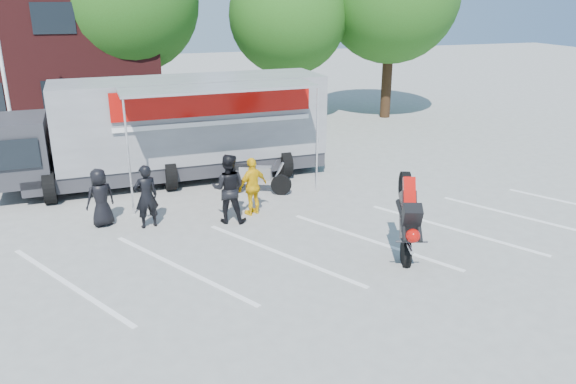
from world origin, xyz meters
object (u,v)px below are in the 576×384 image
tree_left (128,2)px  transporter_truck (181,179)px  flagpole (4,22)px  spectator_leather_c (229,189)px  tree_mid (288,16)px  spectator_hivis (253,186)px  parked_motorcycle (258,193)px  stunt_bike_rider (401,251)px  spectator_leather_a (101,198)px  spectator_leather_b (146,196)px

tree_left → transporter_truck: size_ratio=0.82×
flagpole → spectator_leather_c: (5.72, -6.62, -4.10)m
transporter_truck → spectator_leather_c: size_ratio=5.52×
transporter_truck → tree_mid: bearing=48.0°
flagpole → spectator_hivis: 9.96m
flagpole → parked_motorcycle: bearing=-33.4°
tree_mid → stunt_bike_rider: size_ratio=3.45×
parked_motorcycle → spectator_leather_a: 4.83m
tree_mid → parked_motorcycle: tree_mid is taller
flagpole → spectator_hivis: size_ratio=4.86×
flagpole → spectator_hivis: bearing=-44.1°
tree_mid → parked_motorcycle: size_ratio=3.53×
tree_mid → stunt_bike_rider: tree_mid is taller
spectator_leather_a → stunt_bike_rider: bearing=126.3°
stunt_bike_rider → transporter_truck: bearing=140.7°
tree_mid → spectator_leather_b: bearing=-124.2°
parked_motorcycle → spectator_hivis: (-0.57, -1.61, 0.82)m
flagpole → transporter_truck: (4.98, -2.42, -5.05)m
flagpole → spectator_leather_b: size_ratio=4.65×
stunt_bike_rider → spectator_leather_a: 7.92m
tree_mid → spectator_hivis: 12.91m
flagpole → transporter_truck: 7.49m
spectator_leather_b → spectator_leather_a: bearing=-34.2°
tree_left → stunt_bike_rider: (5.00, -15.78, -5.57)m
tree_left → parked_motorcycle: tree_left is taller
transporter_truck → stunt_bike_rider: (4.27, -7.36, 0.00)m
flagpole → spectator_leather_b: flagpole is taller
parked_motorcycle → spectator_leather_c: size_ratio=1.14×
spectator_leather_a → transporter_truck: bearing=-150.5°
transporter_truck → spectator_leather_b: spectator_leather_b is taller
spectator_leather_c → tree_mid: bearing=-94.1°
spectator_hivis → tree_left: bearing=-104.4°
tree_mid → transporter_truck: size_ratio=0.73×
transporter_truck → spectator_leather_a: bearing=-128.7°
tree_left → stunt_bike_rider: bearing=-72.4°
tree_left → tree_mid: (7.00, -1.00, -0.62)m
flagpole → tree_mid: flagpole is taller
flagpole → transporter_truck: bearing=-25.9°
tree_left → spectator_leather_c: tree_left is taller
spectator_leather_c → spectator_hivis: (0.76, 0.35, -0.13)m
stunt_bike_rider → spectator_leather_c: 4.83m
tree_left → stunt_bike_rider: tree_left is taller
transporter_truck → spectator_leather_c: spectator_leather_c is taller
tree_mid → spectator_leather_c: size_ratio=4.03×
flagpole → tree_left: bearing=54.7°
stunt_bike_rider → spectator_leather_a: size_ratio=1.40×
flagpole → tree_mid: 12.31m
tree_left → tree_mid: 7.10m
flagpole → transporter_truck: size_ratio=0.76×
stunt_bike_rider → spectator_leather_b: bearing=169.1°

